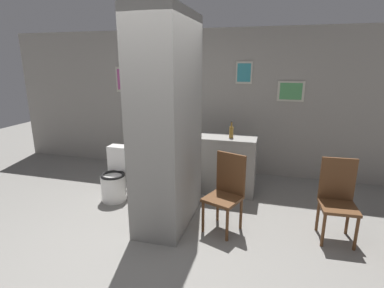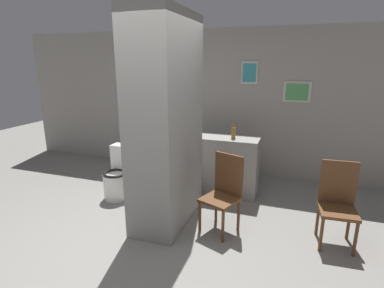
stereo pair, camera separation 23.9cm
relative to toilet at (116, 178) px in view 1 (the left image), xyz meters
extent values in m
plane|color=gray|center=(1.00, -0.98, -0.33)|extent=(14.00, 14.00, 0.00)
cube|color=gray|center=(1.00, 1.65, 0.97)|extent=(8.00, 0.06, 2.60)
cube|color=beige|center=(-0.60, 1.60, 1.37)|extent=(0.36, 0.02, 0.48)
cube|color=#B24C8C|center=(-0.60, 1.59, 1.37)|extent=(0.30, 0.01, 0.39)
cube|color=beige|center=(2.50, 1.60, 1.22)|extent=(0.44, 0.02, 0.34)
cube|color=#4C9959|center=(2.50, 1.59, 1.22)|extent=(0.36, 0.01, 0.28)
cube|color=beige|center=(1.70, 1.60, 1.52)|extent=(0.28, 0.02, 0.38)
cube|color=teal|center=(1.70, 1.59, 1.52)|extent=(0.23, 0.01, 0.31)
cube|color=gray|center=(1.00, -0.39, 0.97)|extent=(0.57, 1.18, 2.60)
cylinder|color=#593319|center=(0.70, -0.63, 1.22)|extent=(0.03, 0.40, 0.40)
cylinder|color=red|center=(0.69, -0.63, 1.22)|extent=(0.01, 0.07, 0.07)
cube|color=gray|center=(1.35, 0.67, 0.12)|extent=(1.37, 0.44, 0.91)
cylinder|color=white|center=(0.00, -0.08, -0.14)|extent=(0.37, 0.37, 0.39)
torus|color=black|center=(0.00, -0.08, 0.07)|extent=(0.36, 0.36, 0.04)
cube|color=white|center=(0.00, 0.17, 0.26)|extent=(0.33, 0.20, 0.40)
cylinder|color=brown|center=(1.50, -0.57, -0.13)|extent=(0.04, 0.04, 0.40)
cylinder|color=brown|center=(1.82, -0.69, -0.13)|extent=(0.04, 0.04, 0.40)
cylinder|color=brown|center=(1.62, -0.25, -0.13)|extent=(0.04, 0.04, 0.40)
cylinder|color=brown|center=(1.94, -0.38, -0.13)|extent=(0.04, 0.04, 0.40)
cube|color=brown|center=(1.72, -0.47, 0.09)|extent=(0.51, 0.51, 0.04)
cube|color=brown|center=(1.79, -0.30, 0.37)|extent=(0.38, 0.17, 0.52)
cylinder|color=brown|center=(2.88, -0.51, -0.13)|extent=(0.04, 0.04, 0.40)
cylinder|color=brown|center=(3.22, -0.49, -0.13)|extent=(0.04, 0.04, 0.40)
cylinder|color=brown|center=(2.86, -0.17, -0.13)|extent=(0.04, 0.04, 0.40)
cylinder|color=brown|center=(3.20, -0.15, -0.13)|extent=(0.04, 0.04, 0.40)
cube|color=brown|center=(3.04, -0.33, 0.09)|extent=(0.42, 0.42, 0.04)
cube|color=brown|center=(3.03, -0.15, 0.37)|extent=(0.40, 0.05, 0.52)
torus|color=black|center=(0.01, 0.54, -0.02)|extent=(0.61, 0.04, 0.61)
torus|color=black|center=(1.05, 0.54, -0.02)|extent=(0.61, 0.04, 0.61)
cylinder|color=#194C8C|center=(0.53, 0.54, 0.13)|extent=(0.96, 0.04, 0.04)
cylinder|color=#194C8C|center=(0.27, 0.54, 0.13)|extent=(0.03, 0.03, 0.32)
cylinder|color=#194C8C|center=(1.00, 0.54, 0.13)|extent=(0.03, 0.03, 0.29)
cube|color=black|center=(0.27, 0.54, 0.31)|extent=(0.16, 0.06, 0.04)
cylinder|color=#262626|center=(1.00, 0.54, 0.28)|extent=(0.03, 0.42, 0.03)
cylinder|color=olive|center=(1.65, 0.64, 0.67)|extent=(0.07, 0.07, 0.17)
cylinder|color=olive|center=(1.65, 0.64, 0.79)|extent=(0.03, 0.03, 0.07)
sphere|color=#333333|center=(1.65, 0.64, 0.83)|extent=(0.03, 0.03, 0.03)
camera|label=1|loc=(2.25, -3.78, 1.70)|focal=28.00mm
camera|label=2|loc=(2.48, -3.71, 1.70)|focal=28.00mm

